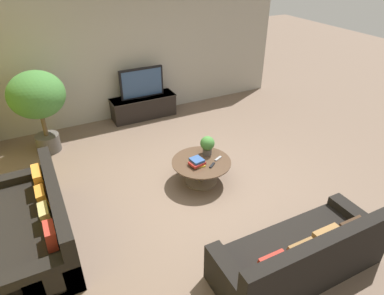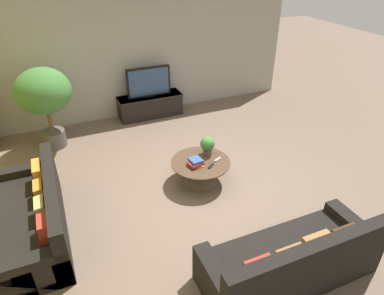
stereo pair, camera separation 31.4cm
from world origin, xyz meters
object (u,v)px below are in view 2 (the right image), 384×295
object	(u,v)px
couch_by_wall	(35,217)
potted_plant_tabletop	(207,145)
television	(149,82)
potted_palm_tall	(44,95)
media_console	(150,105)
coffee_table	(201,168)
couch_near_entry	(291,261)

from	to	relation	value
couch_by_wall	potted_plant_tabletop	bearing A→B (deg)	97.44
television	potted_palm_tall	xyz separation A→B (m)	(-2.20, -0.59, 0.27)
media_console	coffee_table	bearing A→B (deg)	-90.09
couch_by_wall	couch_near_entry	size ratio (longest dim) A/B	1.01
couch_by_wall	potted_plant_tabletop	distance (m)	2.85
couch_near_entry	potted_plant_tabletop	size ratio (longest dim) A/B	6.39
couch_by_wall	potted_plant_tabletop	size ratio (longest dim) A/B	6.45
potted_plant_tabletop	coffee_table	bearing A→B (deg)	-140.82
television	coffee_table	distance (m)	2.91
media_console	couch_by_wall	xyz separation A→B (m)	(-2.61, -3.07, 0.02)
coffee_table	potted_palm_tall	distance (m)	3.27
media_console	coffee_table	xyz separation A→B (m)	(-0.00, -2.86, 0.02)
couch_near_entry	potted_plant_tabletop	world-z (taller)	couch_near_entry
media_console	potted_palm_tall	distance (m)	2.43
media_console	couch_near_entry	xyz separation A→B (m)	(0.17, -5.09, 0.03)
television	potted_palm_tall	bearing A→B (deg)	-165.01
media_console	potted_plant_tabletop	xyz separation A→B (m)	(0.20, -2.70, 0.33)
television	potted_plant_tabletop	distance (m)	2.72
television	couch_by_wall	distance (m)	4.06
coffee_table	couch_near_entry	world-z (taller)	couch_near_entry
couch_by_wall	potted_palm_tall	distance (m)	2.64
media_console	potted_plant_tabletop	size ratio (longest dim) A/B	4.42
television	potted_plant_tabletop	size ratio (longest dim) A/B	2.97
television	couch_by_wall	world-z (taller)	television
television	couch_near_entry	bearing A→B (deg)	-88.13
coffee_table	potted_plant_tabletop	xyz separation A→B (m)	(0.20, 0.16, 0.31)
couch_by_wall	potted_plant_tabletop	xyz separation A→B (m)	(2.81, 0.37, 0.31)
television	potted_plant_tabletop	world-z (taller)	television
television	couch_by_wall	xyz separation A→B (m)	(-2.61, -3.07, -0.55)
television	potted_palm_tall	size ratio (longest dim) A/B	0.62
media_console	couch_near_entry	distance (m)	5.09
media_console	television	xyz separation A→B (m)	(-0.00, -0.00, 0.58)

